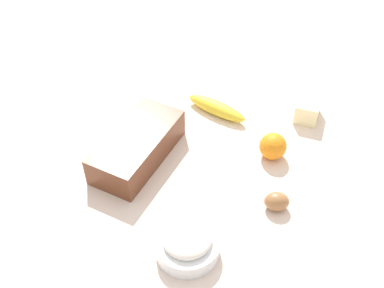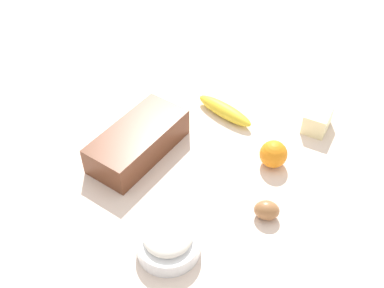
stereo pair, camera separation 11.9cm
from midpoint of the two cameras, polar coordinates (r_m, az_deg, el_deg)
The scene contains 7 objects.
ground_plane at distance 1.22m, azimuth 2.78°, elevation -1.82°, with size 2.40×2.40×0.02m, color beige.
loaf_pan at distance 1.20m, azimuth -3.90°, elevation 0.29°, with size 0.30×0.18×0.08m.
flour_bowl at distance 1.01m, azimuth 0.47°, elevation -12.21°, with size 0.14×0.14×0.07m.
banana at distance 1.33m, azimuth 6.64°, elevation 4.04°, with size 0.19×0.04×0.04m, color yellow.
orange_fruit at distance 1.20m, azimuth 12.91°, elevation -1.37°, with size 0.07×0.07×0.07m, color orange.
butter_block at distance 1.34m, azimuth 17.81°, elevation 2.79°, with size 0.09×0.06×0.06m, color #F4EDB2.
egg_near_butter at distance 1.09m, azimuth 12.41°, elevation -8.21°, with size 0.05×0.05×0.06m, color #9D693F.
Camera 2 is at (-0.78, -0.37, 0.86)m, focal length 42.90 mm.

